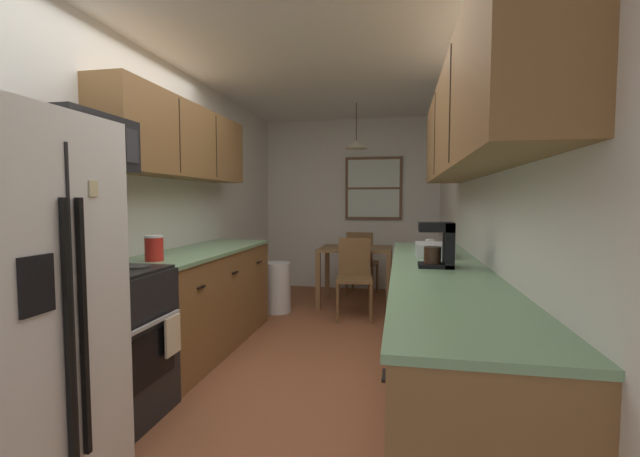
{
  "coord_description": "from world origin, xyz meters",
  "views": [
    {
      "loc": [
        0.73,
        -2.69,
        1.33
      ],
      "look_at": [
        -0.03,
        1.32,
        1.06
      ],
      "focal_mm": 23.47,
      "sensor_mm": 36.0,
      "label": 1
    }
  ],
  "objects_px": {
    "table_serving_bowl": "(357,245)",
    "storage_canister": "(154,248)",
    "dining_chair_far": "(361,260)",
    "mug_by_coffeemaker": "(430,245)",
    "dining_chair_near": "(354,274)",
    "dish_rack": "(434,250)",
    "stove_range": "(105,344)",
    "microwave_over_range": "(81,143)",
    "trash_bin": "(277,287)",
    "dining_table": "(356,257)",
    "coffee_maker": "(440,244)"
  },
  "relations": [
    {
      "from": "table_serving_bowl",
      "to": "storage_canister",
      "type": "bearing_deg",
      "value": -115.3
    },
    {
      "from": "storage_canister",
      "to": "dining_chair_far",
      "type": "bearing_deg",
      "value": 68.9
    },
    {
      "from": "storage_canister",
      "to": "table_serving_bowl",
      "type": "xyz_separation_m",
      "value": [
        1.21,
        2.55,
        -0.22
      ]
    },
    {
      "from": "storage_canister",
      "to": "mug_by_coffeemaker",
      "type": "xyz_separation_m",
      "value": [
        2.0,
        1.07,
        -0.04
      ]
    },
    {
      "from": "table_serving_bowl",
      "to": "mug_by_coffeemaker",
      "type": "bearing_deg",
      "value": -62.01
    },
    {
      "from": "dining_chair_near",
      "to": "mug_by_coffeemaker",
      "type": "distance_m",
      "value": 1.29
    },
    {
      "from": "dish_rack",
      "to": "table_serving_bowl",
      "type": "distance_m",
      "value": 2.07
    },
    {
      "from": "storage_canister",
      "to": "stove_range",
      "type": "bearing_deg",
      "value": -89.41
    },
    {
      "from": "microwave_over_range",
      "to": "trash_bin",
      "type": "relative_size",
      "value": 0.99
    },
    {
      "from": "stove_range",
      "to": "storage_canister",
      "type": "distance_m",
      "value": 0.75
    },
    {
      "from": "dining_chair_near",
      "to": "dining_table",
      "type": "bearing_deg",
      "value": 94.53
    },
    {
      "from": "dining_chair_far",
      "to": "coffee_maker",
      "type": "distance_m",
      "value": 3.19
    },
    {
      "from": "stove_range",
      "to": "trash_bin",
      "type": "height_order",
      "value": "stove_range"
    },
    {
      "from": "dining_chair_near",
      "to": "storage_canister",
      "type": "relative_size",
      "value": 4.88
    },
    {
      "from": "dining_chair_near",
      "to": "dining_chair_far",
      "type": "xyz_separation_m",
      "value": [
        -0.02,
        1.12,
        0.0
      ]
    },
    {
      "from": "dining_chair_near",
      "to": "coffee_maker",
      "type": "xyz_separation_m",
      "value": [
        0.76,
        -1.92,
        0.55
      ]
    },
    {
      "from": "dining_chair_near",
      "to": "dish_rack",
      "type": "distance_m",
      "value": 1.63
    },
    {
      "from": "dish_rack",
      "to": "table_serving_bowl",
      "type": "xyz_separation_m",
      "value": [
        -0.79,
        1.91,
        -0.18
      ]
    },
    {
      "from": "trash_bin",
      "to": "microwave_over_range",
      "type": "bearing_deg",
      "value": -98.94
    },
    {
      "from": "dining_table",
      "to": "storage_canister",
      "type": "relative_size",
      "value": 4.9
    },
    {
      "from": "dining_chair_far",
      "to": "mug_by_coffeemaker",
      "type": "height_order",
      "value": "mug_by_coffeemaker"
    },
    {
      "from": "stove_range",
      "to": "dining_chair_near",
      "type": "height_order",
      "value": "stove_range"
    },
    {
      "from": "trash_bin",
      "to": "dining_chair_far",
      "type": "bearing_deg",
      "value": 49.84
    },
    {
      "from": "dining_table",
      "to": "table_serving_bowl",
      "type": "height_order",
      "value": "table_serving_bowl"
    },
    {
      "from": "dish_rack",
      "to": "microwave_over_range",
      "type": "bearing_deg",
      "value": -150.63
    },
    {
      "from": "mug_by_coffeemaker",
      "to": "dish_rack",
      "type": "bearing_deg",
      "value": -89.52
    },
    {
      "from": "dining_chair_near",
      "to": "mug_by_coffeemaker",
      "type": "xyz_separation_m",
      "value": [
        0.77,
        -0.94,
        0.45
      ]
    },
    {
      "from": "dining_chair_near",
      "to": "trash_bin",
      "type": "height_order",
      "value": "dining_chair_near"
    },
    {
      "from": "dining_table",
      "to": "stove_range",
      "type": "bearing_deg",
      "value": -110.8
    },
    {
      "from": "stove_range",
      "to": "dining_table",
      "type": "relative_size",
      "value": 1.22
    },
    {
      "from": "dining_table",
      "to": "dining_chair_near",
      "type": "height_order",
      "value": "dining_chair_near"
    },
    {
      "from": "trash_bin",
      "to": "dining_table",
      "type": "bearing_deg",
      "value": 30.08
    },
    {
      "from": "microwave_over_range",
      "to": "dining_chair_far",
      "type": "height_order",
      "value": "microwave_over_range"
    },
    {
      "from": "dining_chair_far",
      "to": "table_serving_bowl",
      "type": "distance_m",
      "value": 0.63
    },
    {
      "from": "dining_chair_far",
      "to": "dish_rack",
      "type": "distance_m",
      "value": 2.64
    },
    {
      "from": "microwave_over_range",
      "to": "mug_by_coffeemaker",
      "type": "bearing_deg",
      "value": 37.35
    },
    {
      "from": "dining_chair_near",
      "to": "dining_chair_far",
      "type": "bearing_deg",
      "value": 91.26
    },
    {
      "from": "stove_range",
      "to": "dining_table",
      "type": "bearing_deg",
      "value": 69.2
    },
    {
      "from": "mug_by_coffeemaker",
      "to": "dining_chair_far",
      "type": "bearing_deg",
      "value": 111.02
    },
    {
      "from": "microwave_over_range",
      "to": "table_serving_bowl",
      "type": "distance_m",
      "value": 3.48
    },
    {
      "from": "microwave_over_range",
      "to": "mug_by_coffeemaker",
      "type": "relative_size",
      "value": 5.1
    },
    {
      "from": "storage_canister",
      "to": "coffee_maker",
      "type": "xyz_separation_m",
      "value": [
        1.99,
        0.08,
        0.06
      ]
    },
    {
      "from": "stove_range",
      "to": "dish_rack",
      "type": "xyz_separation_m",
      "value": [
        2.0,
        1.19,
        0.48
      ]
    },
    {
      "from": "stove_range",
      "to": "trash_bin",
      "type": "xyz_separation_m",
      "value": [
        0.29,
        2.59,
        -0.17
      ]
    },
    {
      "from": "table_serving_bowl",
      "to": "trash_bin",
      "type": "bearing_deg",
      "value": -151.11
    },
    {
      "from": "microwave_over_range",
      "to": "dish_rack",
      "type": "distance_m",
      "value": 2.53
    },
    {
      "from": "dining_chair_far",
      "to": "mug_by_coffeemaker",
      "type": "xyz_separation_m",
      "value": [
        0.79,
        -2.06,
        0.45
      ]
    },
    {
      "from": "dish_rack",
      "to": "dining_table",
      "type": "bearing_deg",
      "value": 112.99
    },
    {
      "from": "stove_range",
      "to": "table_serving_bowl",
      "type": "xyz_separation_m",
      "value": [
        1.2,
        3.09,
        0.3
      ]
    },
    {
      "from": "stove_range",
      "to": "mug_by_coffeemaker",
      "type": "distance_m",
      "value": 2.6
    }
  ]
}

